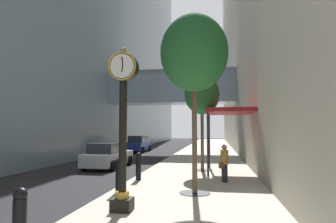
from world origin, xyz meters
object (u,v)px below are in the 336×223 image
at_px(street_tree_near, 194,54).
at_px(bollard_nearest, 19,221).
at_px(street_clock, 123,120).
at_px(car_blue_near, 138,144).
at_px(bollard_third, 119,175).
at_px(pedestrian_walking, 224,162).
at_px(bollard_fourth, 138,166).
at_px(street_tree_mid_near, 202,95).
at_px(car_silver_mid, 108,156).

bearing_deg(street_tree_near, bollard_nearest, -114.87).
bearing_deg(street_clock, car_blue_near, 103.78).
distance_m(street_tree_near, car_blue_near, 22.00).
height_order(street_clock, street_tree_near, street_tree_near).
distance_m(bollard_nearest, bollard_third, 5.42).
bearing_deg(pedestrian_walking, bollard_nearest, -114.70).
relative_size(bollard_fourth, street_tree_near, 0.19).
relative_size(bollard_nearest, pedestrian_walking, 0.76).
relative_size(bollard_third, street_tree_mid_near, 0.23).
xyz_separation_m(street_tree_mid_near, car_silver_mid, (-5.91, 1.16, -3.55)).
distance_m(car_blue_near, car_silver_mid, 13.16).
bearing_deg(bollard_fourth, car_silver_mid, 123.87).
bearing_deg(street_tree_mid_near, bollard_nearest, -102.77).
bearing_deg(bollard_nearest, car_blue_near, 100.35).
height_order(bollard_nearest, car_blue_near, car_blue_near).
xyz_separation_m(bollard_fourth, car_silver_mid, (-3.24, 4.82, -0.01)).
relative_size(street_tree_near, car_silver_mid, 1.42).
xyz_separation_m(street_tree_mid_near, pedestrian_walking, (1.10, -3.60, -3.34)).
bearing_deg(street_tree_mid_near, street_tree_near, -90.00).
bearing_deg(bollard_nearest, car_silver_mid, 104.03).
bearing_deg(street_tree_mid_near, pedestrian_walking, -73.03).
height_order(street_tree_mid_near, car_silver_mid, street_tree_mid_near).
distance_m(bollard_nearest, pedestrian_walking, 9.03).
bearing_deg(car_blue_near, bollard_fourth, -75.12).
bearing_deg(car_silver_mid, bollard_fourth, -56.13).
height_order(bollard_nearest, street_tree_mid_near, street_tree_mid_near).
bearing_deg(pedestrian_walking, street_clock, -120.09).
bearing_deg(pedestrian_walking, street_tree_near, -114.27).
bearing_deg(car_blue_near, pedestrian_walking, -64.43).
xyz_separation_m(bollard_fourth, street_tree_near, (2.68, -2.36, 4.35)).
height_order(bollard_fourth, car_silver_mid, car_silver_mid).
height_order(bollard_third, car_blue_near, car_blue_near).
relative_size(bollard_fourth, car_silver_mid, 0.27).
xyz_separation_m(bollard_nearest, car_blue_near, (-4.75, 26.03, 0.06)).
bearing_deg(street_tree_near, pedestrian_walking, 65.73).
bearing_deg(car_blue_near, street_clock, -76.22).
relative_size(street_tree_near, pedestrian_walking, 4.03).
distance_m(street_clock, bollard_nearest, 3.78).
bearing_deg(bollard_fourth, street_tree_mid_near, 53.86).
height_order(bollard_third, street_tree_mid_near, street_tree_mid_near).
xyz_separation_m(street_clock, pedestrian_walking, (2.92, 5.04, -1.68)).
height_order(bollard_fourth, car_blue_near, car_blue_near).
bearing_deg(bollard_third, pedestrian_walking, 36.39).
xyz_separation_m(street_clock, car_silver_mid, (-4.09, 9.79, -1.89)).
bearing_deg(car_silver_mid, bollard_third, -66.75).
height_order(bollard_fourth, street_tree_mid_near, street_tree_mid_near).
distance_m(bollard_nearest, street_tree_mid_near, 12.60).
xyz_separation_m(bollard_third, bollard_fourth, (0.00, 2.71, 0.00)).
bearing_deg(bollard_nearest, bollard_third, 90.00).
distance_m(street_clock, car_silver_mid, 10.78).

